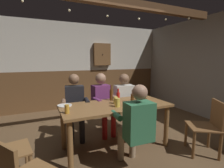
# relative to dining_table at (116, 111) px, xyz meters

# --- Properties ---
(ground_plane) EXTENTS (6.90, 6.90, 0.00)m
(ground_plane) POSITION_rel_dining_table_xyz_m (0.00, -0.18, -0.66)
(ground_plane) COLOR brown
(back_wall_upper) EXTENTS (5.58, 0.12, 1.44)m
(back_wall_upper) POSITION_rel_dining_table_xyz_m (0.00, 2.76, 1.24)
(back_wall_upper) COLOR beige
(back_wall_wainscot) EXTENTS (5.58, 0.12, 1.18)m
(back_wall_wainscot) POSITION_rel_dining_table_xyz_m (0.00, 2.76, -0.07)
(back_wall_wainscot) COLOR brown
(back_wall_wainscot) RESTS_ON ground_plane
(ceiling_beam) EXTENTS (5.02, 0.14, 0.16)m
(ceiling_beam) POSITION_rel_dining_table_xyz_m (0.00, 0.39, 1.88)
(ceiling_beam) COLOR brown
(dining_table) EXTENTS (1.82, 0.82, 0.77)m
(dining_table) POSITION_rel_dining_table_xyz_m (0.00, 0.00, 0.00)
(dining_table) COLOR brown
(dining_table) RESTS_ON ground_plane
(person_0) EXTENTS (0.53, 0.55, 1.25)m
(person_0) POSITION_rel_dining_table_xyz_m (-0.55, 0.64, 0.02)
(person_0) COLOR black
(person_0) RESTS_ON ground_plane
(person_1) EXTENTS (0.52, 0.56, 1.24)m
(person_1) POSITION_rel_dining_table_xyz_m (0.01, 0.64, 0.03)
(person_1) COLOR #6B2D66
(person_1) RESTS_ON ground_plane
(person_2) EXTENTS (0.57, 0.56, 1.21)m
(person_2) POSITION_rel_dining_table_xyz_m (0.54, 0.65, 0.02)
(person_2) COLOR silver
(person_2) RESTS_ON ground_plane
(person_3) EXTENTS (0.52, 0.54, 1.21)m
(person_3) POSITION_rel_dining_table_xyz_m (0.00, -0.64, 0.01)
(person_3) COLOR #33724C
(person_3) RESTS_ON ground_plane
(chair_empty_near_right) EXTENTS (0.52, 0.52, 0.88)m
(chair_empty_near_right) POSITION_rel_dining_table_xyz_m (-1.60, -0.31, -0.18)
(chair_empty_near_right) COLOR brown
(chair_empty_near_right) RESTS_ON ground_plane
(chair_empty_far_end) EXTENTS (0.61, 0.61, 0.88)m
(chair_empty_far_end) POSITION_rel_dining_table_xyz_m (1.28, -0.79, -0.18)
(chair_empty_far_end) COLOR brown
(chair_empty_far_end) RESTS_ON ground_plane
(plate_0) EXTENTS (0.23, 0.23, 0.01)m
(plate_0) POSITION_rel_dining_table_xyz_m (-0.80, 0.26, 0.12)
(plate_0) COLOR white
(plate_0) RESTS_ON dining_table
(bottle_0) EXTENTS (0.06, 0.06, 0.27)m
(bottle_0) POSITION_rel_dining_table_xyz_m (0.52, 0.04, 0.22)
(bottle_0) COLOR gold
(bottle_0) RESTS_ON dining_table
(bottle_1) EXTENTS (0.06, 0.06, 0.23)m
(bottle_1) POSITION_rel_dining_table_xyz_m (0.14, 0.19, 0.20)
(bottle_1) COLOR red
(bottle_1) RESTS_ON dining_table
(bottle_2) EXTENTS (0.06, 0.06, 0.28)m
(bottle_2) POSITION_rel_dining_table_xyz_m (0.05, 0.29, 0.22)
(bottle_2) COLOR #593314
(bottle_2) RESTS_ON dining_table
(bottle_3) EXTENTS (0.06, 0.06, 0.22)m
(bottle_3) POSITION_rel_dining_table_xyz_m (0.34, 0.01, 0.19)
(bottle_3) COLOR #593314
(bottle_3) RESTS_ON dining_table
(pint_glass_0) EXTENTS (0.08, 0.08, 0.12)m
(pint_glass_0) POSITION_rel_dining_table_xyz_m (0.02, 0.03, 0.17)
(pint_glass_0) COLOR #E5C64C
(pint_glass_0) RESTS_ON dining_table
(pint_glass_1) EXTENTS (0.06, 0.06, 0.13)m
(pint_glass_1) POSITION_rel_dining_table_xyz_m (0.39, -0.28, 0.17)
(pint_glass_1) COLOR #4C2D19
(pint_glass_1) RESTS_ON dining_table
(pint_glass_2) EXTENTS (0.08, 0.08, 0.14)m
(pint_glass_2) POSITION_rel_dining_table_xyz_m (0.64, 0.17, 0.18)
(pint_glass_2) COLOR #E5C64C
(pint_glass_2) RESTS_ON dining_table
(pint_glass_3) EXTENTS (0.06, 0.06, 0.12)m
(pint_glass_3) POSITION_rel_dining_table_xyz_m (-0.82, -0.15, 0.17)
(pint_glass_3) COLOR gold
(pint_glass_3) RESTS_ON dining_table
(pint_glass_4) EXTENTS (0.08, 0.08, 0.14)m
(pint_glass_4) POSITION_rel_dining_table_xyz_m (-0.04, -0.15, 0.18)
(pint_glass_4) COLOR #E5C64C
(pint_glass_4) RESTS_ON dining_table
(wall_dart_cabinet) EXTENTS (0.56, 0.15, 0.70)m
(wall_dart_cabinet) POSITION_rel_dining_table_xyz_m (0.76, 2.63, 1.03)
(wall_dart_cabinet) COLOR brown
(string_lights) EXTENTS (3.94, 0.04, 0.19)m
(string_lights) POSITION_rel_dining_table_xyz_m (0.00, 0.34, 1.68)
(string_lights) COLOR #F9EAB2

